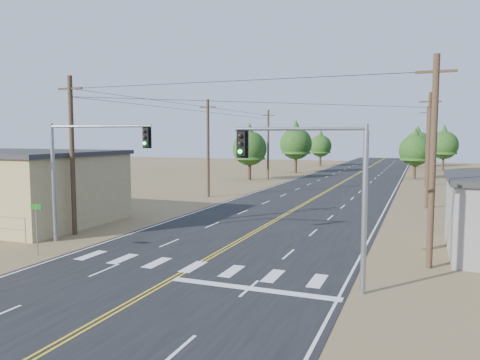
% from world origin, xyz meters
% --- Properties ---
extents(ground, '(220.00, 220.00, 0.00)m').
position_xyz_m(ground, '(0.00, 0.00, 0.00)').
color(ground, olive).
rests_on(ground, ground).
extents(road, '(15.00, 200.00, 0.02)m').
position_xyz_m(road, '(0.00, 30.00, 0.01)').
color(road, black).
rests_on(road, ground).
extents(utility_pole_left_near, '(1.80, 0.30, 10.00)m').
position_xyz_m(utility_pole_left_near, '(-10.50, 12.00, 5.12)').
color(utility_pole_left_near, '#4C3826').
rests_on(utility_pole_left_near, ground).
extents(utility_pole_left_mid, '(1.80, 0.30, 10.00)m').
position_xyz_m(utility_pole_left_mid, '(-10.50, 32.00, 5.12)').
color(utility_pole_left_mid, '#4C3826').
rests_on(utility_pole_left_mid, ground).
extents(utility_pole_left_far, '(1.80, 0.30, 10.00)m').
position_xyz_m(utility_pole_left_far, '(-10.50, 52.00, 5.12)').
color(utility_pole_left_far, '#4C3826').
rests_on(utility_pole_left_far, ground).
extents(utility_pole_right_near, '(1.80, 0.30, 10.00)m').
position_xyz_m(utility_pole_right_near, '(10.50, 12.00, 5.12)').
color(utility_pole_right_near, '#4C3826').
rests_on(utility_pole_right_near, ground).
extents(utility_pole_right_mid, '(1.80, 0.30, 10.00)m').
position_xyz_m(utility_pole_right_mid, '(10.50, 32.00, 5.12)').
color(utility_pole_right_mid, '#4C3826').
rests_on(utility_pole_right_mid, ground).
extents(utility_pole_right_far, '(1.80, 0.30, 10.00)m').
position_xyz_m(utility_pole_right_far, '(10.50, 52.00, 5.12)').
color(utility_pole_right_far, '#4C3826').
rests_on(utility_pole_right_far, ground).
extents(signal_mast_left, '(6.22, 1.28, 7.01)m').
position_xyz_m(signal_mast_left, '(-8.40, 10.30, 4.78)').
color(signal_mast_left, gray).
rests_on(signal_mast_left, ground).
extents(signal_mast_right, '(5.31, 0.97, 6.73)m').
position_xyz_m(signal_mast_right, '(6.50, 6.91, 4.53)').
color(signal_mast_right, gray).
rests_on(signal_mast_right, ground).
extents(street_sign, '(0.81, 0.12, 2.72)m').
position_xyz_m(street_sign, '(-8.63, 7.03, 1.82)').
color(street_sign, gray).
rests_on(street_sign, ground).
extents(tree_left_near, '(4.92, 4.92, 8.20)m').
position_xyz_m(tree_left_near, '(-13.15, 51.54, 5.01)').
color(tree_left_near, '#3F2D1E').
rests_on(tree_left_near, ground).
extents(tree_left_mid, '(5.45, 5.45, 9.09)m').
position_xyz_m(tree_left_mid, '(-10.25, 66.67, 5.56)').
color(tree_left_mid, '#3F2D1E').
rests_on(tree_left_mid, ground).
extents(tree_left_far, '(4.60, 4.60, 7.66)m').
position_xyz_m(tree_left_far, '(-10.02, 86.23, 4.68)').
color(tree_left_far, '#3F2D1E').
rests_on(tree_left_far, ground).
extents(tree_right_near, '(4.57, 4.57, 7.61)m').
position_xyz_m(tree_right_near, '(9.00, 61.62, 4.65)').
color(tree_right_near, '#3F2D1E').
rests_on(tree_right_near, ground).
extents(tree_right_mid, '(5.07, 5.07, 8.46)m').
position_xyz_m(tree_right_mid, '(13.54, 80.86, 5.17)').
color(tree_right_mid, '#3F2D1E').
rests_on(tree_right_mid, ground).
extents(tree_right_far, '(5.11, 5.11, 8.52)m').
position_xyz_m(tree_right_far, '(9.00, 90.92, 5.21)').
color(tree_right_far, '#3F2D1E').
rests_on(tree_right_far, ground).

